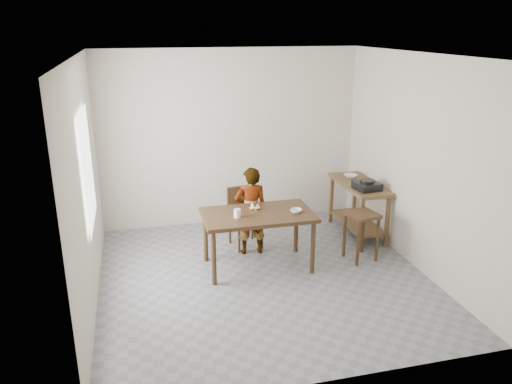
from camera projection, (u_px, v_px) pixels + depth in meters
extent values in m
cube|color=slate|center=(264.00, 279.00, 6.27)|extent=(4.00, 4.00, 0.04)
cube|color=white|center=(265.00, 53.00, 5.40)|extent=(4.00, 4.00, 0.04)
cube|color=beige|center=(230.00, 138.00, 7.69)|extent=(4.00, 0.04, 2.70)
cube|color=beige|center=(330.00, 244.00, 3.98)|extent=(4.00, 0.04, 2.70)
cube|color=beige|center=(83.00, 187.00, 5.37)|extent=(0.04, 4.00, 2.70)
cube|color=beige|center=(418.00, 163.00, 6.30)|extent=(0.04, 4.00, 2.70)
cube|color=white|center=(88.00, 169.00, 5.52)|extent=(0.02, 1.10, 1.30)
imported|color=silver|center=(251.00, 211.00, 6.76)|extent=(0.47, 0.32, 1.23)
cylinder|color=white|center=(237.00, 213.00, 6.15)|extent=(0.09, 0.09, 0.11)
imported|color=silver|center=(296.00, 211.00, 6.32)|extent=(0.17, 0.17, 0.05)
imported|color=silver|center=(350.00, 176.00, 7.58)|extent=(0.24, 0.24, 0.05)
cube|color=black|center=(367.00, 186.00, 7.03)|extent=(0.36, 0.36, 0.11)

